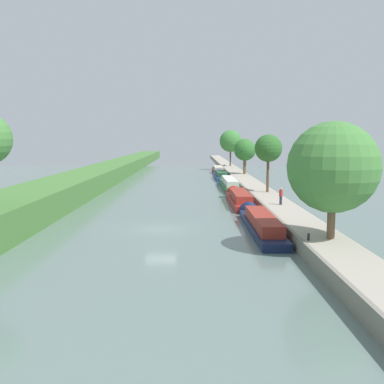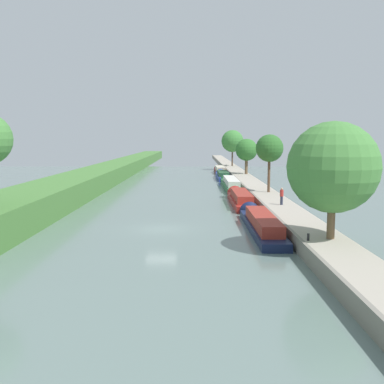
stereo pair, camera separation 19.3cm
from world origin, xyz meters
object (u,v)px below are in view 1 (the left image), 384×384
at_px(narrowboat_red, 240,198).
at_px(narrowboat_maroon, 219,170).
at_px(person_walking, 282,196).
at_px(narrowboat_green, 230,184).
at_px(mooring_bollard_near, 310,237).
at_px(narrowboat_navy, 261,223).
at_px(mooring_bollard_far, 225,165).
at_px(narrowboat_blue, 222,175).

distance_m(narrowboat_red, narrowboat_maroon, 44.37).
xyz_separation_m(narrowboat_maroon, person_walking, (3.01, -51.84, 1.30)).
relative_size(narrowboat_green, mooring_bollard_near, 37.15).
xyz_separation_m(narrowboat_navy, narrowboat_green, (-0.01, 30.13, 0.06)).
distance_m(narrowboat_navy, narrowboat_red, 14.36).
bearing_deg(narrowboat_navy, person_walking, 66.25).
xyz_separation_m(narrowboat_red, mooring_bollard_near, (1.97, -22.34, 0.62)).
distance_m(mooring_bollard_near, mooring_bollard_far, 72.38).
bearing_deg(narrowboat_red, narrowboat_green, 89.38).
distance_m(narrowboat_navy, narrowboat_blue, 45.37).
height_order(narrowboat_blue, mooring_bollard_far, mooring_bollard_far).
bearing_deg(narrowboat_maroon, mooring_bollard_near, -88.49).
relative_size(person_walking, mooring_bollard_near, 3.69).
relative_size(narrowboat_maroon, mooring_bollard_far, 28.25).
relative_size(person_walking, mooring_bollard_far, 3.69).
xyz_separation_m(narrowboat_navy, mooring_bollard_near, (1.79, -7.99, 0.65)).
distance_m(narrowboat_green, mooring_bollard_far, 34.31).
bearing_deg(mooring_bollard_near, person_walking, 85.21).
distance_m(narrowboat_navy, narrowboat_green, 30.13).
bearing_deg(person_walking, mooring_bollard_near, -94.79).
height_order(narrowboat_navy, narrowboat_green, narrowboat_green).
xyz_separation_m(narrowboat_red, narrowboat_blue, (-0.05, 31.01, -0.02)).
bearing_deg(mooring_bollard_near, narrowboat_navy, 102.62).
bearing_deg(narrowboat_navy, mooring_bollard_near, -77.38).
bearing_deg(narrowboat_navy, narrowboat_green, 90.01).
distance_m(narrowboat_green, person_walking, 23.47).
bearing_deg(mooring_bollard_far, narrowboat_maroon, -107.29).
bearing_deg(narrowboat_blue, person_walking, -85.16).
relative_size(narrowboat_navy, mooring_bollard_near, 32.60).
relative_size(narrowboat_blue, person_walking, 8.06).
bearing_deg(narrowboat_red, mooring_bollard_near, -84.97).
relative_size(narrowboat_navy, narrowboat_green, 0.88).
height_order(narrowboat_green, mooring_bollard_near, narrowboat_green).
distance_m(person_walking, mooring_bollard_near, 14.95).
bearing_deg(mooring_bollard_near, narrowboat_red, 95.03).
relative_size(narrowboat_blue, narrowboat_maroon, 1.05).
relative_size(narrowboat_maroon, mooring_bollard_near, 28.25).
xyz_separation_m(narrowboat_green, person_walking, (3.04, -23.24, 1.23)).
relative_size(narrowboat_red, narrowboat_maroon, 1.06).
height_order(narrowboat_navy, mooring_bollard_far, narrowboat_navy).
xyz_separation_m(narrowboat_green, mooring_bollard_far, (1.80, 34.26, 0.58)).
bearing_deg(narrowboat_maroon, narrowboat_blue, -91.08).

